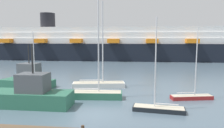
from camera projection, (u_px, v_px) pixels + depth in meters
The scene contains 9 objects.
ground_plane at pixel (94, 115), 19.18m from camera, with size 600.00×600.00×0.00m, color slate.
sailboat_0 at pixel (33, 92), 25.70m from camera, with size 4.51×2.22×7.74m.
sailboat_1 at pixel (159, 107), 20.00m from camera, with size 4.96×1.91×8.83m.
sailboat_2 at pixel (99, 83), 29.98m from camera, with size 7.54×3.14×11.97m.
sailboat_3 at pixel (192, 96), 24.03m from camera, with size 4.84×2.06×8.04m.
sailboat_4 at pixel (95, 93), 24.43m from camera, with size 6.51×2.26×12.50m.
fishing_boat_0 at pixel (31, 95), 21.48m from camera, with size 8.53×2.85×6.38m.
fishing_boat_1 at pixel (28, 79), 30.03m from camera, with size 7.93×3.89×6.09m.
cruise_ship at pixel (98, 45), 71.05m from camera, with size 97.88×15.85×15.55m.
Camera 1 is at (3.70, -18.20, 6.83)m, focal length 33.86 mm.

